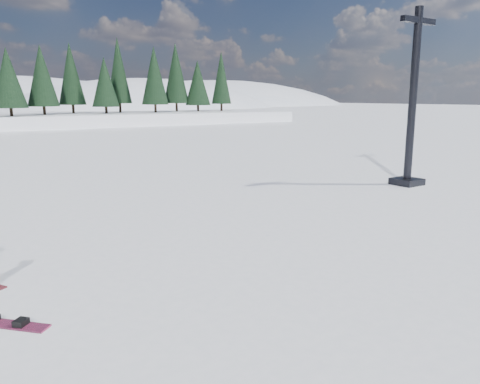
% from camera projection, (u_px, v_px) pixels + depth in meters
% --- Properties ---
extents(ground, '(420.00, 420.00, 0.00)m').
position_uv_depth(ground, '(24.00, 296.00, 8.92)').
color(ground, white).
rests_on(ground, ground).
extents(lift_tower, '(2.01, 1.13, 7.30)m').
position_uv_depth(lift_tower, '(412.00, 115.00, 19.62)').
color(lift_tower, black).
rests_on(lift_tower, ground).
extents(snowboard_loose_b, '(1.26, 1.26, 0.03)m').
position_uv_depth(snowboard_loose_b, '(7.00, 324.00, 7.78)').
color(snowboard_loose_b, '#901F4A').
rests_on(snowboard_loose_b, ground).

